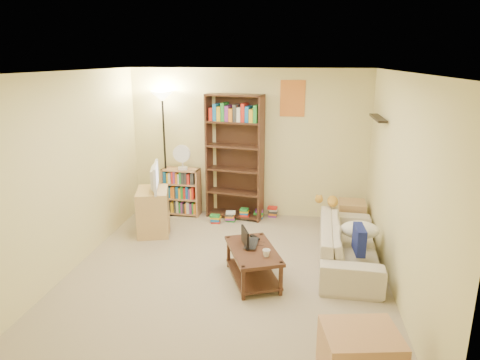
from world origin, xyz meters
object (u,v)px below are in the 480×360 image
object	(u,v)px
television	(151,177)
coffee_table	(253,260)
sofa	(348,244)
floor_lamp	(163,118)
side_table	(351,216)
laptop	(256,244)
mug	(266,253)
end_cabinet	(360,358)
short_bookshelf	(181,192)
tv_stand	(153,211)
desk_fan	(182,156)
tabby_cat	(330,201)
tall_bookshelf	(235,154)

from	to	relation	value
television	coffee_table	bearing A→B (deg)	-142.46
sofa	coffee_table	size ratio (longest dim) A/B	1.80
coffee_table	floor_lamp	distance (m)	3.12
side_table	floor_lamp	bearing A→B (deg)	174.38
laptop	television	bearing A→B (deg)	57.31
sofa	coffee_table	world-z (taller)	sofa
laptop	mug	size ratio (longest dim) A/B	3.07
coffee_table	end_cabinet	bearing A→B (deg)	-77.82
short_bookshelf	end_cabinet	xyz separation A→B (m)	(2.56, -3.77, -0.16)
coffee_table	end_cabinet	xyz separation A→B (m)	(1.07, -1.63, -0.01)
laptop	tv_stand	world-z (taller)	tv_stand
television	floor_lamp	xyz separation A→B (m)	(-0.05, 0.85, 0.79)
television	desk_fan	bearing A→B (deg)	-33.42
coffee_table	desk_fan	world-z (taller)	desk_fan
desk_fan	side_table	world-z (taller)	desk_fan
end_cabinet	desk_fan	bearing A→B (deg)	124.03
tv_stand	floor_lamp	size ratio (longest dim) A/B	0.33
tabby_cat	floor_lamp	bearing A→B (deg)	164.16
side_table	end_cabinet	bearing A→B (deg)	-94.97
tv_stand	desk_fan	world-z (taller)	desk_fan
mug	side_table	xyz separation A→B (m)	(1.19, 2.01, -0.23)
coffee_table	short_bookshelf	bearing A→B (deg)	103.78
tv_stand	tabby_cat	bearing A→B (deg)	-13.91
tabby_cat	laptop	world-z (taller)	tabby_cat
tv_stand	laptop	bearing A→B (deg)	-49.65
coffee_table	short_bookshelf	xyz separation A→B (m)	(-1.49, 2.14, 0.14)
coffee_table	laptop	distance (m)	0.20
tabby_cat	mug	xyz separation A→B (m)	(-0.81, -1.54, -0.16)
mug	tv_stand	distance (m)	2.39
coffee_table	side_table	world-z (taller)	side_table
tabby_cat	tall_bookshelf	size ratio (longest dim) A/B	0.21
short_bookshelf	side_table	bearing A→B (deg)	-2.74
side_table	tall_bookshelf	bearing A→B (deg)	170.91
short_bookshelf	desk_fan	world-z (taller)	desk_fan
sofa	end_cabinet	bearing A→B (deg)	179.28
laptop	tv_stand	bearing A→B (deg)	57.31
mug	coffee_table	bearing A→B (deg)	134.28
sofa	coffee_table	xyz separation A→B (m)	(-1.20, -0.63, -0.01)
mug	end_cabinet	distance (m)	1.71
desk_fan	side_table	size ratio (longest dim) A/B	0.91
sofa	mug	bearing A→B (deg)	130.79
coffee_table	short_bookshelf	world-z (taller)	short_bookshelf
coffee_table	mug	bearing A→B (deg)	-66.83
sofa	television	world-z (taller)	television
short_bookshelf	television	bearing A→B (deg)	-100.86
laptop	tall_bookshelf	bearing A→B (deg)	17.24
television	end_cabinet	bearing A→B (deg)	-151.85
sofa	tall_bookshelf	xyz separation A→B (m)	(-1.75, 1.51, 0.83)
floor_lamp	end_cabinet	bearing A→B (deg)	-53.14
laptop	tv_stand	size ratio (longest dim) A/B	0.53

